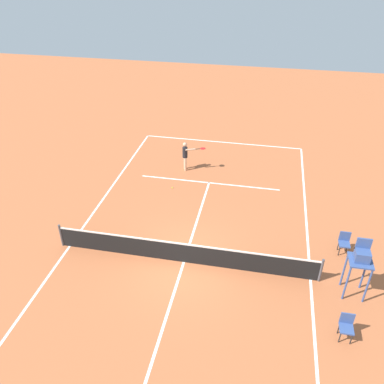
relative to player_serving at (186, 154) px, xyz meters
name	(u,v)px	position (x,y,z in m)	size (l,w,h in m)	color
ground_plane	(184,262)	(-1.52, 7.47, -1.00)	(60.00, 60.00, 0.00)	#B76038
court_lines	(184,262)	(-1.52, 7.47, -0.99)	(10.05, 23.00, 0.01)	white
tennis_net	(184,253)	(-1.52, 7.47, -0.50)	(10.65, 0.10, 1.07)	#4C4C51
player_serving	(186,154)	(0.00, 0.00, 0.00)	(1.30, 0.60, 1.68)	#D8A884
tennis_ball	(172,188)	(0.29, 2.10, -0.96)	(0.07, 0.07, 0.07)	#CCE033
umpire_chair	(361,260)	(-7.91, 7.86, 0.61)	(0.80, 0.80, 2.41)	#38518C
courtside_chair_near	(346,326)	(-7.41, 9.92, -0.46)	(0.44, 0.46, 0.95)	#262626
courtside_chair_mid	(344,242)	(-7.85, 5.58, -0.46)	(0.44, 0.46, 0.95)	#262626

